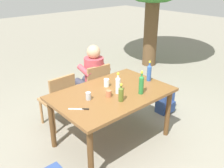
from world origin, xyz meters
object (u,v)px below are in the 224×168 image
object	(u,v)px
bottle_olive	(121,94)
table_knife	(80,109)
bottle_blue	(149,72)
backpack_by_far_side	(165,102)
bottle_clear	(118,85)
cup_white	(107,83)
dining_table	(112,98)
bottle_green	(141,84)
person_in_white_shirt	(91,74)
chair_far_right	(95,86)
chair_far_left	(59,98)
cup_steel	(88,96)
cup_terracotta	(109,93)

from	to	relation	value
bottle_olive	table_knife	bearing A→B (deg)	161.98
bottle_blue	backpack_by_far_side	size ratio (longest dim) A/B	0.74
bottle_clear	table_knife	bearing A→B (deg)	-177.68
bottle_olive	cup_white	world-z (taller)	bottle_olive
dining_table	table_knife	size ratio (longest dim) A/B	8.33
bottle_olive	cup_white	bearing A→B (deg)	71.79
bottle_green	table_knife	distance (m)	0.86
cup_white	person_in_white_shirt	bearing A→B (deg)	68.87
bottle_blue	bottle_green	world-z (taller)	bottle_green
bottle_olive	cup_white	distance (m)	0.47
chair_far_right	chair_far_left	distance (m)	0.69
person_in_white_shirt	backpack_by_far_side	size ratio (longest dim) A/B	2.90
bottle_blue	cup_steel	size ratio (longest dim) A/B	3.09
bottle_blue	table_knife	bearing A→B (deg)	-178.53
bottle_clear	backpack_by_far_side	xyz separation A→B (m)	(1.18, 0.07, -0.70)
cup_terracotta	cup_white	bearing A→B (deg)	54.81
chair_far_right	bottle_green	distance (m)	1.17
cup_steel	table_knife	xyz separation A→B (m)	(-0.22, -0.14, -0.04)
bottle_clear	cup_white	world-z (taller)	bottle_clear
bottle_blue	backpack_by_far_side	bearing A→B (deg)	6.20
bottle_green	cup_terracotta	world-z (taller)	bottle_green
chair_far_left	bottle_blue	size ratio (longest dim) A/B	2.88
person_in_white_shirt	cup_white	xyz separation A→B (m)	(-0.28, -0.73, 0.17)
bottle_green	bottle_clear	xyz separation A→B (m)	(-0.22, 0.21, -0.01)
cup_steel	cup_white	bearing A→B (deg)	19.52
bottle_green	cup_terracotta	bearing A→B (deg)	149.90
chair_far_left	person_in_white_shirt	size ratio (longest dim) A/B	0.74
chair_far_right	cup_white	bearing A→B (deg)	-113.82
dining_table	chair_far_right	xyz separation A→B (m)	(0.34, 0.81, -0.19)
dining_table	cup_terracotta	bearing A→B (deg)	-150.64
bottle_green	person_in_white_shirt	bearing A→B (deg)	85.72
bottle_green	cup_steel	distance (m)	0.70
dining_table	cup_steel	size ratio (longest dim) A/B	15.93
bottle_green	cup_steel	bearing A→B (deg)	152.67
bottle_green	backpack_by_far_side	world-z (taller)	bottle_green
person_in_white_shirt	backpack_by_far_side	world-z (taller)	person_in_white_shirt
table_knife	cup_terracotta	bearing A→B (deg)	3.97
cup_steel	cup_terracotta	distance (m)	0.27
chair_far_left	bottle_green	bearing A→B (deg)	-60.83
bottle_clear	backpack_by_far_side	distance (m)	1.38
bottle_olive	cup_terracotta	size ratio (longest dim) A/B	2.80
bottle_blue	cup_white	xyz separation A→B (m)	(-0.60, 0.25, -0.07)
dining_table	person_in_white_shirt	world-z (taller)	person_in_white_shirt
person_in_white_shirt	bottle_blue	distance (m)	1.06
chair_far_left	backpack_by_far_side	xyz separation A→B (m)	(1.57, -0.81, -0.29)
chair_far_left	bottle_blue	xyz separation A→B (m)	(1.01, -0.87, 0.41)
bottle_blue	bottle_clear	xyz separation A→B (m)	(-0.62, -0.01, -0.01)
chair_far_right	cup_white	distance (m)	0.76
cup_steel	table_knife	bearing A→B (deg)	-148.22
dining_table	chair_far_right	distance (m)	0.90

